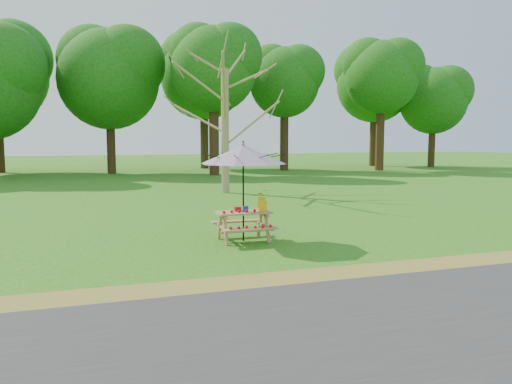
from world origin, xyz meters
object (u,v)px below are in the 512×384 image
object	(u,v)px
picnic_table	(243,227)
flower_bucket	(262,199)
bare_tree	(224,16)
patio_umbrella	(243,154)

from	to	relation	value
picnic_table	flower_bucket	distance (m)	0.75
bare_tree	patio_umbrella	size ratio (longest dim) A/B	4.94
bare_tree	patio_umbrella	distance (m)	11.31
picnic_table	patio_umbrella	xyz separation A→B (m)	(0.00, 0.00, 1.62)
bare_tree	flower_bucket	xyz separation A→B (m)	(-1.71, -9.75, -6.35)
patio_umbrella	flower_bucket	distance (m)	1.12
picnic_table	patio_umbrella	world-z (taller)	patio_umbrella
picnic_table	flower_bucket	bearing A→B (deg)	-0.12
bare_tree	flower_bucket	size ratio (longest dim) A/B	24.80
bare_tree	picnic_table	xyz separation A→B (m)	(-2.16, -9.74, -6.96)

